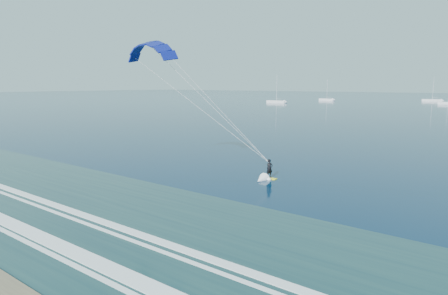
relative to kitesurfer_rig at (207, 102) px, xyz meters
name	(u,v)px	position (x,y,z in m)	size (l,w,h in m)	color
kitesurfer_rig	(207,102)	(0.00, 0.00, 0.00)	(15.11, 8.08, 14.59)	#F7F31D
sailboat_0	(276,102)	(-75.16, 141.35, -6.87)	(10.13, 2.40, 13.58)	silver
sailboat_1	(327,100)	(-66.14, 180.60, -6.88)	(8.31, 2.40, 11.47)	silver
sailboat_2	(432,100)	(-17.86, 205.86, -6.87)	(9.79, 2.40, 13.05)	silver
sailboat_3	(448,103)	(-5.84, 176.01, -6.88)	(7.99, 2.40, 11.19)	silver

